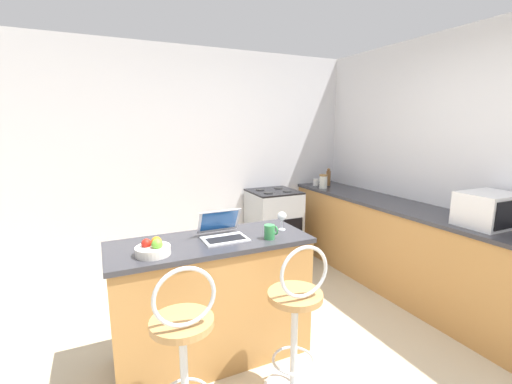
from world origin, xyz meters
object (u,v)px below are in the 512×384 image
Objects in this scene: bar_stool_near at (184,358)px; mug_white at (316,182)px; microwave at (489,209)px; fruit_bowl at (153,249)px; wine_glass_tall at (282,217)px; storage_jar at (323,181)px; bar_stool_far at (296,326)px; laptop at (222,231)px; stove_range at (273,226)px; pepper_mill at (328,177)px; mug_green at (270,232)px.

bar_stool_near is 11.43× the size of mug_white.
microwave reaches higher than fruit_bowl.
wine_glass_tall is 1.92m from storage_jar.
bar_stool_far is 5.79× the size of storage_jar.
fruit_bowl is (-2.55, 0.49, -0.10)m from microwave.
bar_stool_near is 0.90m from laptop.
laptop is 0.34× the size of stove_range.
stove_range is (-0.86, 2.07, -0.59)m from microwave.
bar_stool_far is at bearing -32.54° from fruit_bowl.
pepper_mill reaches higher than storage_jar.
bar_stool_far is 3.33× the size of laptop.
wine_glass_tall is 1.41× the size of mug_green.
storage_jar is (2.29, 1.95, 0.51)m from bar_stool_near.
laptop is 1.32× the size of pepper_mill.
laptop reaches higher than bar_stool_far.
bar_stool_near is 3.28m from pepper_mill.
microwave reaches higher than mug_green.
storage_jar is (0.66, -0.11, 0.55)m from stove_range.
bar_stool_near is 1.22m from wine_glass_tall.
laptop is 2.50m from pepper_mill.
storage_jar is (-0.20, 1.95, -0.05)m from microwave.
fruit_bowl is 2.77m from storage_jar.
bar_stool_far is 11.43× the size of mug_white.
mug_green is at bearing -2.46° from fruit_bowl.
mug_white is 0.42× the size of fruit_bowl.
stove_range is 6.35× the size of wine_glass_tall.
bar_stool_far reaches higher than stove_range.
bar_stool_near is 0.70m from bar_stool_far.
wine_glass_tall is (0.93, 0.60, 0.52)m from bar_stool_near.
pepper_mill is 0.18m from mug_white.
microwave reaches higher than bar_stool_near.
stove_range is 0.87m from storage_jar.
mug_green is (0.30, -0.17, 0.00)m from laptop.
bar_stool_far is 0.83m from wine_glass_tall.
mug_green reaches higher than stove_range.
fruit_bowl is (-1.69, -1.58, 0.50)m from stove_range.
storage_jar is (1.59, 1.95, 0.51)m from bar_stool_far.
pepper_mill is at bearing 43.41° from mug_green.
mug_green is 0.47× the size of fruit_bowl.
mug_white is (0.69, 0.09, 0.50)m from stove_range.
pepper_mill is (2.03, 1.47, 0.06)m from laptop.
microwave is at bearing -10.87° from fruit_bowl.
storage_jar reaches higher than stove_range.
mug_green is at bearing -132.87° from mug_white.
laptop reaches higher than stove_range.
mug_green is 2.32m from mug_white.
mug_green is at bearing 84.04° from bar_stool_far.
mug_white is (1.58, 1.70, -0.01)m from mug_green.
stove_range is (1.63, 2.06, -0.04)m from bar_stool_near.
wine_glass_tall reaches higher than mug_white.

